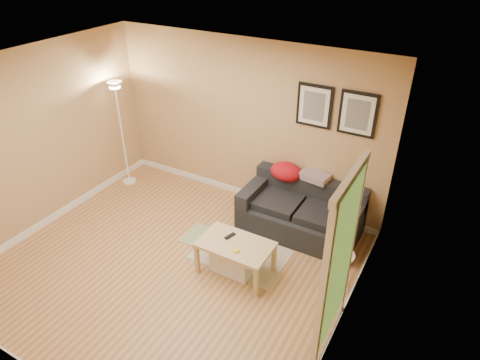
{
  "coord_description": "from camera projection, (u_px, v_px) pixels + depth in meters",
  "views": [
    {
      "loc": [
        2.9,
        -3.3,
        3.9
      ],
      "look_at": [
        0.55,
        0.85,
        1.05
      ],
      "focal_mm": 31.81,
      "sensor_mm": 36.0,
      "label": 1
    }
  ],
  "objects": [
    {
      "name": "floor",
      "position": [
        173.0,
        265.0,
        5.69
      ],
      "size": [
        4.5,
        4.5,
        0.0
      ],
      "primitive_type": "plane",
      "color": "tan",
      "rests_on": "ground"
    },
    {
      "name": "ceiling",
      "position": [
        153.0,
        74.0,
        4.36
      ],
      "size": [
        4.5,
        4.5,
        0.0
      ],
      "primitive_type": "plane",
      "rotation": [
        3.14,
        0.0,
        0.0
      ],
      "color": "white",
      "rests_on": "wall_back"
    },
    {
      "name": "wall_back",
      "position": [
        246.0,
        124.0,
        6.52
      ],
      "size": [
        4.5,
        0.0,
        4.5
      ],
      "primitive_type": "plane",
      "rotation": [
        1.57,
        0.0,
        0.0
      ],
      "color": "tan",
      "rests_on": "ground"
    },
    {
      "name": "wall_front",
      "position": [
        14.0,
        290.0,
        3.53
      ],
      "size": [
        4.5,
        0.0,
        4.5
      ],
      "primitive_type": "plane",
      "rotation": [
        -1.57,
        0.0,
        0.0
      ],
      "color": "tan",
      "rests_on": "ground"
    },
    {
      "name": "wall_left",
      "position": [
        37.0,
        141.0,
        5.98
      ],
      "size": [
        0.0,
        4.0,
        4.0
      ],
      "primitive_type": "plane",
      "rotation": [
        1.57,
        0.0,
        1.57
      ],
      "color": "tan",
      "rests_on": "ground"
    },
    {
      "name": "wall_right",
      "position": [
        350.0,
        242.0,
        4.07
      ],
      "size": [
        0.0,
        4.0,
        4.0
      ],
      "primitive_type": "plane",
      "rotation": [
        1.57,
        0.0,
        -1.57
      ],
      "color": "tan",
      "rests_on": "ground"
    },
    {
      "name": "baseboard_back",
      "position": [
        245.0,
        193.0,
        7.15
      ],
      "size": [
        4.5,
        0.02,
        0.1
      ],
      "primitive_type": "cube",
      "color": "white",
      "rests_on": "ground"
    },
    {
      "name": "baseboard_left",
      "position": [
        57.0,
        214.0,
        6.61
      ],
      "size": [
        0.02,
        4.0,
        0.1
      ],
      "primitive_type": "cube",
      "color": "white",
      "rests_on": "ground"
    },
    {
      "name": "baseboard_right",
      "position": [
        335.0,
        330.0,
        4.71
      ],
      "size": [
        0.02,
        4.0,
        0.1
      ],
      "primitive_type": "cube",
      "color": "white",
      "rests_on": "ground"
    },
    {
      "name": "sofa",
      "position": [
        301.0,
        210.0,
        6.14
      ],
      "size": [
        1.7,
        0.9,
        0.75
      ],
      "primitive_type": null,
      "color": "black",
      "rests_on": "ground"
    },
    {
      "name": "red_throw",
      "position": [
        286.0,
        172.0,
        6.3
      ],
      "size": [
        0.48,
        0.36,
        0.28
      ],
      "primitive_type": null,
      "color": "red",
      "rests_on": "sofa"
    },
    {
      "name": "plaid_throw",
      "position": [
        315.0,
        176.0,
        6.17
      ],
      "size": [
        0.45,
        0.32,
        0.1
      ],
      "primitive_type": null,
      "rotation": [
        0.0,
        0.0,
        -0.14
      ],
      "color": "tan",
      "rests_on": "sofa"
    },
    {
      "name": "framed_print_left",
      "position": [
        314.0,
        106.0,
        5.78
      ],
      "size": [
        0.5,
        0.04,
        0.6
      ],
      "primitive_type": null,
      "color": "black",
      "rests_on": "wall_back"
    },
    {
      "name": "framed_print_right",
      "position": [
        358.0,
        114.0,
        5.53
      ],
      "size": [
        0.5,
        0.04,
        0.6
      ],
      "primitive_type": null,
      "color": "black",
      "rests_on": "wall_back"
    },
    {
      "name": "area_rug",
      "position": [
        241.0,
        254.0,
        5.86
      ],
      "size": [
        1.25,
        0.85,
        0.01
      ],
      "primitive_type": "cube",
      "color": "#B8AC92",
      "rests_on": "ground"
    },
    {
      "name": "green_runner",
      "position": [
        208.0,
        239.0,
        6.16
      ],
      "size": [
        0.7,
        0.5,
        0.01
      ],
      "primitive_type": "cube",
      "color": "#668C4C",
      "rests_on": "ground"
    },
    {
      "name": "coffee_table",
      "position": [
        235.0,
        257.0,
        5.47
      ],
      "size": [
        0.97,
        0.64,
        0.47
      ],
      "primitive_type": null,
      "rotation": [
        0.0,
        0.0,
        0.07
      ],
      "color": "tan",
      "rests_on": "ground"
    },
    {
      "name": "remote_control",
      "position": [
        230.0,
        236.0,
        5.46
      ],
      "size": [
        0.09,
        0.17,
        0.02
      ],
      "primitive_type": "cube",
      "rotation": [
        0.0,
        0.0,
        -0.29
      ],
      "color": "black",
      "rests_on": "coffee_table"
    },
    {
      "name": "tape_roll",
      "position": [
        237.0,
        251.0,
        5.21
      ],
      "size": [
        0.07,
        0.07,
        0.03
      ],
      "primitive_type": "cylinder",
      "color": "yellow",
      "rests_on": "coffee_table"
    },
    {
      "name": "storage_bin",
      "position": [
        234.0,
        259.0,
        5.54
      ],
      "size": [
        0.55,
        0.4,
        0.34
      ],
      "primitive_type": null,
      "color": "white",
      "rests_on": "ground"
    },
    {
      "name": "side_table",
      "position": [
        338.0,
        270.0,
        5.23
      ],
      "size": [
        0.34,
        0.34,
        0.52
      ],
      "primitive_type": null,
      "color": "white",
      "rests_on": "ground"
    },
    {
      "name": "book_stack",
      "position": [
        342.0,
        253.0,
        5.06
      ],
      "size": [
        0.22,
        0.25,
        0.07
      ],
      "primitive_type": null,
      "rotation": [
        0.0,
        0.0,
        0.32
      ],
      "color": "teal",
      "rests_on": "side_table"
    },
    {
      "name": "floor_lamp",
      "position": [
        123.0,
        137.0,
        7.11
      ],
      "size": [
        0.24,
        0.24,
        1.83
      ],
      "primitive_type": null,
      "color": "white",
      "rests_on": "ground"
    },
    {
      "name": "doorway",
      "position": [
        337.0,
        271.0,
        4.12
      ],
      "size": [
        0.12,
        1.01,
        2.13
      ],
      "primitive_type": null,
      "color": "white",
      "rests_on": "ground"
    }
  ]
}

